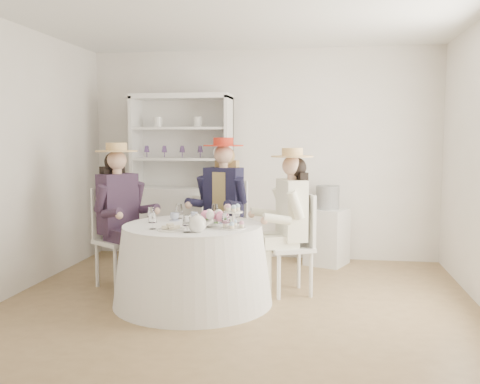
# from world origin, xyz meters

# --- Properties ---
(ground) EXTENTS (4.50, 4.50, 0.00)m
(ground) POSITION_xyz_m (0.00, 0.00, 0.00)
(ground) COLOR olive
(ground) RESTS_ON ground
(ceiling) EXTENTS (4.50, 4.50, 0.00)m
(ceiling) POSITION_xyz_m (0.00, 0.00, 2.70)
(ceiling) COLOR white
(ceiling) RESTS_ON wall_back
(wall_back) EXTENTS (4.50, 0.00, 4.50)m
(wall_back) POSITION_xyz_m (0.00, 2.00, 1.35)
(wall_back) COLOR silver
(wall_back) RESTS_ON ground
(wall_front) EXTENTS (4.50, 0.00, 4.50)m
(wall_front) POSITION_xyz_m (0.00, -2.00, 1.35)
(wall_front) COLOR silver
(wall_front) RESTS_ON ground
(wall_left) EXTENTS (0.00, 4.50, 4.50)m
(wall_left) POSITION_xyz_m (-2.25, 0.00, 1.35)
(wall_left) COLOR silver
(wall_left) RESTS_ON ground
(tea_table) EXTENTS (1.51, 1.51, 0.75)m
(tea_table) POSITION_xyz_m (-0.42, -0.08, 0.37)
(tea_table) COLOR white
(tea_table) RESTS_ON ground
(hutch) EXTENTS (1.44, 0.96, 2.11)m
(hutch) POSITION_xyz_m (-0.99, 1.69, 0.75)
(hutch) COLOR silver
(hutch) RESTS_ON ground
(side_table) EXTENTS (0.58, 0.58, 0.69)m
(side_table) POSITION_xyz_m (0.85, 1.69, 0.35)
(side_table) COLOR silver
(side_table) RESTS_ON ground
(hatbox) EXTENTS (0.36, 0.36, 0.29)m
(hatbox) POSITION_xyz_m (0.85, 1.69, 0.84)
(hatbox) COLOR black
(hatbox) RESTS_ON side_table
(guest_left) EXTENTS (0.65, 0.61, 1.52)m
(guest_left) POSITION_xyz_m (-1.31, 0.33, 0.86)
(guest_left) COLOR silver
(guest_left) RESTS_ON ground
(guest_mid) EXTENTS (0.59, 0.64, 1.57)m
(guest_mid) POSITION_xyz_m (-0.32, 0.90, 0.89)
(guest_mid) COLOR silver
(guest_mid) RESTS_ON ground
(guest_right) EXTENTS (0.62, 0.56, 1.47)m
(guest_right) POSITION_xyz_m (0.46, 0.34, 0.83)
(guest_right) COLOR silver
(guest_right) RESTS_ON ground
(spare_chair) EXTENTS (0.49, 0.49, 0.86)m
(spare_chair) POSITION_xyz_m (-0.74, 1.53, 0.46)
(spare_chair) COLOR silver
(spare_chair) RESTS_ON ground
(teacup_a) EXTENTS (0.11, 0.11, 0.07)m
(teacup_a) POSITION_xyz_m (-0.66, 0.12, 0.79)
(teacup_a) COLOR white
(teacup_a) RESTS_ON tea_table
(teacup_b) EXTENTS (0.09, 0.09, 0.07)m
(teacup_b) POSITION_xyz_m (-0.48, 0.22, 0.79)
(teacup_b) COLOR white
(teacup_b) RESTS_ON tea_table
(teacup_c) EXTENTS (0.12, 0.12, 0.07)m
(teacup_c) POSITION_xyz_m (-0.18, 0.03, 0.79)
(teacup_c) COLOR white
(teacup_c) RESTS_ON tea_table
(flower_bowl) EXTENTS (0.28, 0.28, 0.06)m
(flower_bowl) POSITION_xyz_m (-0.24, -0.16, 0.78)
(flower_bowl) COLOR white
(flower_bowl) RESTS_ON tea_table
(flower_arrangement) EXTENTS (0.21, 0.21, 0.08)m
(flower_arrangement) POSITION_xyz_m (-0.20, -0.15, 0.85)
(flower_arrangement) COLOR pink
(flower_arrangement) RESTS_ON tea_table
(table_teapot) EXTENTS (0.23, 0.16, 0.17)m
(table_teapot) POSITION_xyz_m (-0.29, -0.47, 0.82)
(table_teapot) COLOR white
(table_teapot) RESTS_ON tea_table
(sandwich_plate) EXTENTS (0.24, 0.24, 0.05)m
(sandwich_plate) POSITION_xyz_m (-0.54, -0.41, 0.77)
(sandwich_plate) COLOR white
(sandwich_plate) RESTS_ON tea_table
(cupcake_stand) EXTENTS (0.23, 0.23, 0.21)m
(cupcake_stand) POSITION_xyz_m (-0.01, -0.25, 0.83)
(cupcake_stand) COLOR white
(cupcake_stand) RESTS_ON tea_table
(stemware_set) EXTENTS (0.89, 0.90, 0.15)m
(stemware_set) POSITION_xyz_m (-0.42, -0.08, 0.83)
(stemware_set) COLOR white
(stemware_set) RESTS_ON tea_table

